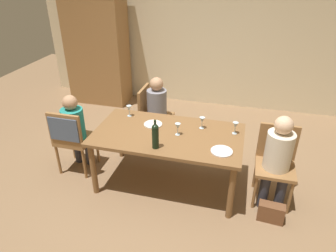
% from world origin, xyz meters
% --- Properties ---
extents(ground_plane, '(10.00, 10.00, 0.00)m').
position_xyz_m(ground_plane, '(0.00, 0.00, 0.00)').
color(ground_plane, '#846647').
extents(rear_room_partition, '(6.40, 0.12, 2.70)m').
position_xyz_m(rear_room_partition, '(0.00, 2.68, 1.35)').
color(rear_room_partition, beige).
rests_on(rear_room_partition, ground_plane).
extents(armoire_cabinet, '(1.18, 0.62, 2.18)m').
position_xyz_m(armoire_cabinet, '(-1.99, 2.23, 1.10)').
color(armoire_cabinet, olive).
rests_on(armoire_cabinet, ground_plane).
extents(dining_table, '(1.77, 0.97, 0.73)m').
position_xyz_m(dining_table, '(0.00, 0.00, 0.65)').
color(dining_table, brown).
rests_on(dining_table, ground_plane).
extents(chair_left_end, '(0.44, 0.46, 0.92)m').
position_xyz_m(chair_left_end, '(-1.27, -0.12, 0.59)').
color(chair_left_end, olive).
rests_on(chair_left_end, ground_plane).
extents(chair_far_left, '(0.44, 0.44, 0.92)m').
position_xyz_m(chair_far_left, '(-0.49, 0.86, 0.53)').
color(chair_far_left, olive).
rests_on(chair_far_left, ground_plane).
extents(chair_right_end, '(0.44, 0.44, 0.92)m').
position_xyz_m(chair_right_end, '(1.27, 0.09, 0.53)').
color(chair_right_end, olive).
rests_on(chair_right_end, ground_plane).
extents(person_woman_host, '(0.28, 0.33, 1.08)m').
position_xyz_m(person_woman_host, '(-1.27, 0.03, 0.63)').
color(person_woman_host, '#33333D').
rests_on(person_woman_host, ground_plane).
extents(person_man_bearded, '(0.33, 0.29, 1.10)m').
position_xyz_m(person_man_bearded, '(-0.37, 0.86, 0.64)').
color(person_man_bearded, '#33333D').
rests_on(person_man_bearded, ground_plane).
extents(person_man_guest, '(0.30, 0.34, 1.12)m').
position_xyz_m(person_man_guest, '(1.27, -0.03, 0.65)').
color(person_man_guest, '#33333D').
rests_on(person_man_guest, ground_plane).
extents(wine_bottle_tall_green, '(0.08, 0.08, 0.34)m').
position_xyz_m(wine_bottle_tall_green, '(-0.05, -0.34, 0.89)').
color(wine_bottle_tall_green, black).
rests_on(wine_bottle_tall_green, dining_table).
extents(wine_glass_near_left, '(0.07, 0.07, 0.15)m').
position_xyz_m(wine_glass_near_left, '(0.37, 0.23, 0.84)').
color(wine_glass_near_left, silver).
rests_on(wine_glass_near_left, dining_table).
extents(wine_glass_centre, '(0.07, 0.07, 0.15)m').
position_xyz_m(wine_glass_centre, '(-0.61, 0.32, 0.84)').
color(wine_glass_centre, silver).
rests_on(wine_glass_centre, dining_table).
extents(wine_glass_near_right, '(0.07, 0.07, 0.15)m').
position_xyz_m(wine_glass_near_right, '(0.77, 0.20, 0.84)').
color(wine_glass_near_right, silver).
rests_on(wine_glass_near_right, dining_table).
extents(wine_glass_far, '(0.07, 0.07, 0.15)m').
position_xyz_m(wine_glass_far, '(0.12, 0.00, 0.84)').
color(wine_glass_far, silver).
rests_on(wine_glass_far, dining_table).
extents(dinner_plate_host, '(0.24, 0.24, 0.01)m').
position_xyz_m(dinner_plate_host, '(0.66, -0.23, 0.74)').
color(dinner_plate_host, white).
rests_on(dinner_plate_host, dining_table).
extents(dinner_plate_guest_left, '(0.23, 0.23, 0.01)m').
position_xyz_m(dinner_plate_guest_left, '(-0.24, 0.16, 0.74)').
color(dinner_plate_guest_left, silver).
rests_on(dinner_plate_guest_left, dining_table).
extents(handbag, '(0.29, 0.14, 0.22)m').
position_xyz_m(handbag, '(1.27, -0.35, 0.11)').
color(handbag, brown).
rests_on(handbag, ground_plane).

